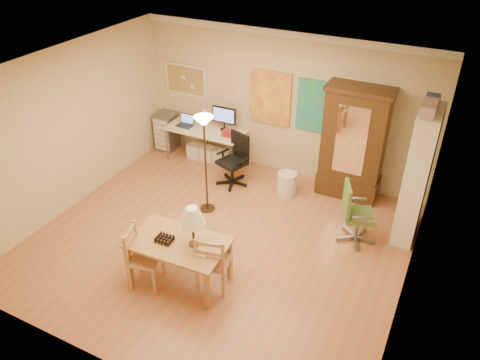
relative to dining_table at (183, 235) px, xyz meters
The scene contains 16 objects.
floor 1.22m from the dining_table, 90.04° to the left, with size 5.50×5.50×0.00m, color #AE623D.
crown_molding 3.86m from the dining_table, 90.01° to the left, with size 5.50×0.08×0.12m, color white.
corkboard 4.03m from the dining_table, 121.08° to the left, with size 0.90×0.04×0.62m, color #A7884E.
art_panel_left 3.47m from the dining_table, 94.21° to the left, with size 0.80×0.04×1.00m, color yellow.
art_panel_right 3.52m from the dining_table, 79.19° to the left, with size 0.75×0.04×0.95m, color teal.
dining_table is the anchor object (origin of this frame).
ladder_chair_back 0.55m from the dining_table, ahead, with size 0.50×0.48×0.91m.
ladder_chair_left 0.67m from the dining_table, 149.72° to the right, with size 0.50×0.51×0.91m.
torchiere_lamp 1.82m from the dining_table, 110.15° to the left, with size 0.31×0.31×1.73m.
computer_desk 3.42m from the dining_table, 114.64° to the left, with size 1.56×0.68×1.18m.
office_chair_black 2.68m from the dining_table, 102.72° to the left, with size 0.60×0.60×0.98m.
office_chair_green 2.73m from the dining_table, 46.18° to the left, with size 0.62×0.62×1.00m.
drawer_cart 4.08m from the dining_table, 127.61° to the left, with size 0.39×0.47×0.78m.
armoire 3.47m from the dining_table, 66.08° to the left, with size 1.10×0.52×2.02m.
bookshelf 3.55m from the dining_table, 44.01° to the left, with size 0.32×0.85×2.12m.
wastebin 2.75m from the dining_table, 80.49° to the left, with size 0.35×0.35×0.44m, color silver.
Camera 1 is at (2.85, -4.93, 4.68)m, focal length 35.00 mm.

